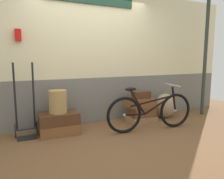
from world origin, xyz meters
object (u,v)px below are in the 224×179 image
object	(u,v)px
suitcase_3	(142,111)
luggage_trolley	(26,118)
suitcase_2	(141,119)
suitcase_4	(139,102)
suitcase_0	(59,128)
suitcase_1	(59,118)
burlap_sack	(165,106)
wicker_basket	(58,102)
bicycle	(151,112)
suitcase_5	(141,95)

from	to	relation	value
suitcase_3	luggage_trolley	world-z (taller)	luggage_trolley
suitcase_2	suitcase_4	world-z (taller)	suitcase_4
suitcase_0	suitcase_3	xyz separation A→B (m)	(1.72, -0.03, 0.13)
suitcase_1	suitcase_3	distance (m)	1.73
suitcase_1	luggage_trolley	xyz separation A→B (m)	(-0.53, 0.10, 0.04)
suitcase_0	suitcase_2	distance (m)	1.71
luggage_trolley	burlap_sack	distance (m)	2.91
suitcase_0	wicker_basket	distance (m)	0.49
suitcase_0	bicycle	size ratio (longest dim) A/B	0.39
suitcase_3	suitcase_5	xyz separation A→B (m)	(-0.03, -0.00, 0.36)
suitcase_2	suitcase_5	bearing A→B (deg)	132.39
bicycle	suitcase_1	bearing A→B (deg)	161.34
suitcase_1	wicker_basket	distance (m)	0.30
wicker_basket	luggage_trolley	size ratio (longest dim) A/B	0.32
suitcase_0	suitcase_2	world-z (taller)	suitcase_0
suitcase_2	suitcase_3	xyz separation A→B (m)	(0.01, 0.01, 0.16)
suitcase_2	suitcase_4	xyz separation A→B (m)	(-0.03, 0.04, 0.36)
suitcase_2	suitcase_5	xyz separation A→B (m)	(-0.01, 0.01, 0.52)
wicker_basket	luggage_trolley	xyz separation A→B (m)	(-0.52, 0.09, -0.25)
suitcase_4	bicycle	distance (m)	0.56
suitcase_2	wicker_basket	size ratio (longest dim) A/B	1.44
luggage_trolley	bicycle	xyz separation A→B (m)	(2.10, -0.63, 0.03)
suitcase_2	luggage_trolley	xyz separation A→B (m)	(-2.24, 0.12, 0.27)
suitcase_2	wicker_basket	bearing A→B (deg)	174.43
suitcase_3	bicycle	world-z (taller)	bicycle
suitcase_1	bicycle	bearing A→B (deg)	-16.63
suitcase_3	suitcase_5	size ratio (longest dim) A/B	1.39
suitcase_4	bicycle	bearing A→B (deg)	-102.03
wicker_basket	bicycle	size ratio (longest dim) A/B	0.23
suitcase_4	suitcase_5	xyz separation A→B (m)	(0.02, -0.03, 0.16)
suitcase_1	suitcase_2	bearing A→B (deg)	1.36
burlap_sack	bicycle	world-z (taller)	bicycle
luggage_trolley	bicycle	bearing A→B (deg)	-16.70
suitcase_1	suitcase_3	world-z (taller)	suitcase_1
suitcase_4	burlap_sack	bearing A→B (deg)	0.28
suitcase_4	luggage_trolley	world-z (taller)	luggage_trolley
suitcase_0	suitcase_2	size ratio (longest dim) A/B	1.16
suitcase_3	burlap_sack	size ratio (longest dim) A/B	0.90
suitcase_0	luggage_trolley	size ratio (longest dim) A/B	0.53
suitcase_2	wicker_basket	xyz separation A→B (m)	(-1.72, 0.03, 0.52)
suitcase_5	wicker_basket	world-z (taller)	wicker_basket
suitcase_2	bicycle	xyz separation A→B (m)	(-0.14, -0.51, 0.29)
suitcase_0	luggage_trolley	world-z (taller)	luggage_trolley
suitcase_3	suitcase_1	bearing A→B (deg)	-177.45
suitcase_5	suitcase_0	bearing A→B (deg)	-174.57
suitcase_1	suitcase_4	xyz separation A→B (m)	(1.68, 0.02, 0.13)
suitcase_1	burlap_sack	size ratio (longest dim) A/B	1.23
suitcase_1	bicycle	world-z (taller)	bicycle
suitcase_5	bicycle	world-z (taller)	bicycle
suitcase_0	suitcase_4	distance (m)	1.70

